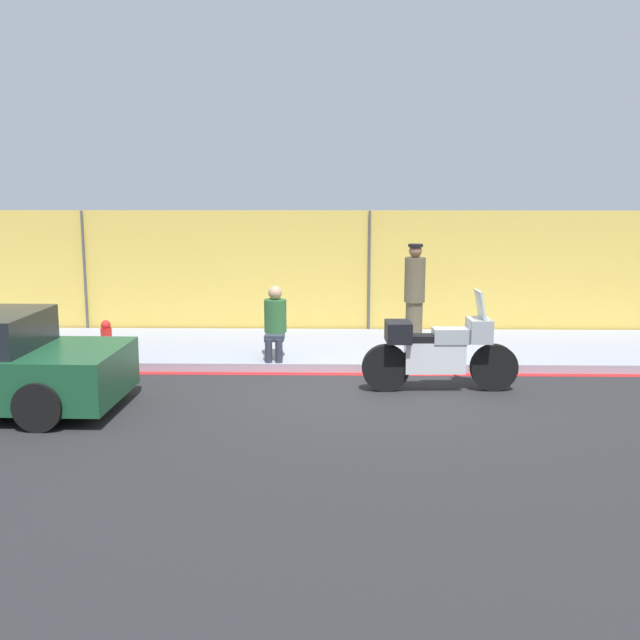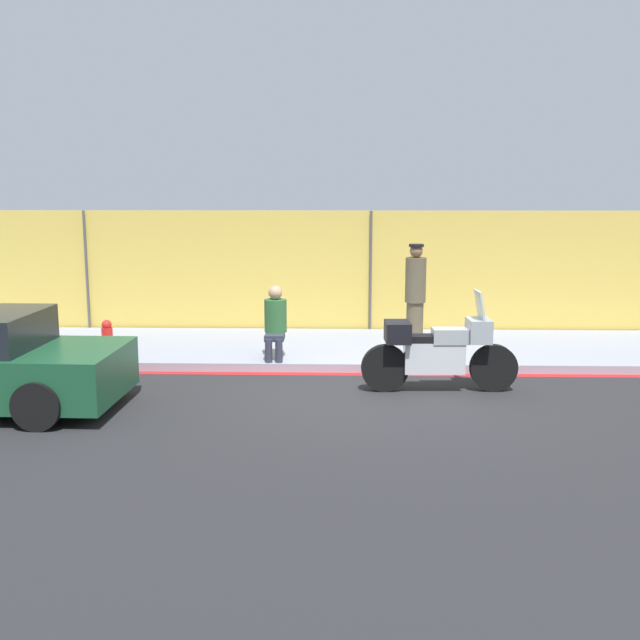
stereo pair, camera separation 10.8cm
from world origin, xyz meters
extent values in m
plane|color=#262628|center=(0.00, 0.00, 0.00)|extent=(120.00, 120.00, 0.00)
cube|color=#8E93A3|center=(0.00, 2.75, 0.07)|extent=(42.64, 3.10, 0.14)
cube|color=red|center=(0.00, 1.11, 0.00)|extent=(42.64, 0.18, 0.01)
cube|color=gold|center=(0.00, 4.39, 1.26)|extent=(40.51, 0.08, 2.52)
cylinder|color=#4C4C51|center=(-5.74, 4.29, 1.26)|extent=(0.05, 0.05, 2.52)
cylinder|color=#4C4C51|center=(0.00, 4.29, 1.26)|extent=(0.05, 0.05, 2.52)
cylinder|color=black|center=(1.67, 0.17, 0.35)|extent=(0.70, 0.16, 0.70)
cylinder|color=black|center=(0.07, 0.12, 0.35)|extent=(0.70, 0.16, 0.70)
cube|color=silver|center=(0.79, 0.14, 0.51)|extent=(0.89, 0.31, 0.46)
cube|color=#999EA3|center=(1.01, 0.15, 0.83)|extent=(0.53, 0.33, 0.22)
cube|color=black|center=(0.69, 0.14, 0.79)|extent=(0.61, 0.30, 0.10)
cube|color=#999EA3|center=(1.43, 0.17, 0.91)|extent=(0.34, 0.49, 0.34)
cube|color=silver|center=(1.43, 0.17, 1.29)|extent=(0.12, 0.42, 0.42)
cube|color=black|center=(0.24, 0.12, 0.89)|extent=(0.38, 0.52, 0.30)
cylinder|color=brown|center=(0.74, 2.70, 0.54)|extent=(0.30, 0.30, 0.80)
cylinder|color=brown|center=(0.74, 2.70, 1.34)|extent=(0.37, 0.37, 0.80)
sphere|color=brown|center=(0.74, 2.70, 1.86)|extent=(0.23, 0.23, 0.23)
cylinder|color=black|center=(0.74, 2.70, 1.96)|extent=(0.26, 0.26, 0.05)
cylinder|color=#2D3342|center=(-1.77, 1.31, 0.33)|extent=(0.12, 0.12, 0.39)
cylinder|color=#2D3342|center=(-1.60, 1.31, 0.33)|extent=(0.12, 0.12, 0.39)
cube|color=#2D3342|center=(-1.68, 1.50, 0.53)|extent=(0.32, 0.39, 0.10)
cylinder|color=#2D6033|center=(-1.68, 1.69, 0.85)|extent=(0.37, 0.37, 0.55)
sphere|color=tan|center=(-1.68, 1.69, 1.24)|extent=(0.23, 0.23, 0.23)
cylinder|color=black|center=(-4.29, -0.13, 0.31)|extent=(0.63, 0.23, 0.62)
cylinder|color=black|center=(-4.33, -1.80, 0.31)|extent=(0.63, 0.23, 0.62)
cylinder|color=red|center=(-4.59, 1.82, 0.37)|extent=(0.19, 0.19, 0.47)
sphere|color=red|center=(-4.59, 1.82, 0.66)|extent=(0.17, 0.17, 0.17)
cylinder|color=red|center=(-4.59, 1.72, 0.40)|extent=(0.07, 0.08, 0.07)
camera|label=1|loc=(-0.69, -10.62, 2.97)|focal=42.00mm
camera|label=2|loc=(-0.58, -10.62, 2.97)|focal=42.00mm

